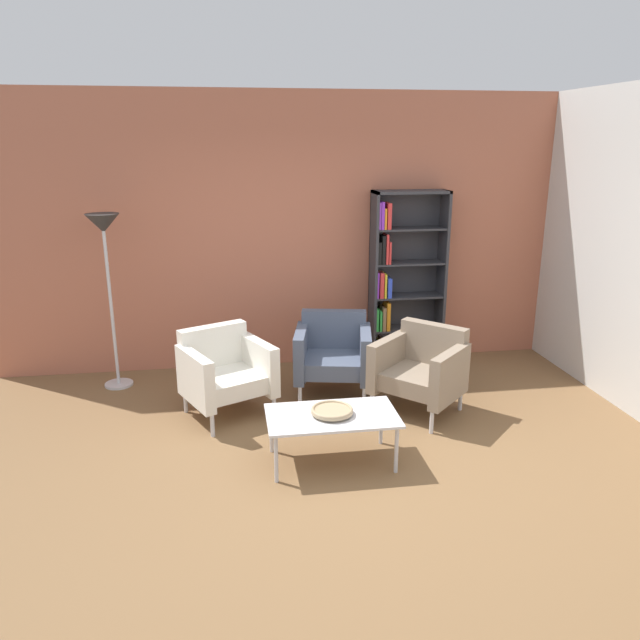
% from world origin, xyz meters
% --- Properties ---
extents(ground_plane, '(8.32, 8.32, 0.00)m').
position_xyz_m(ground_plane, '(0.00, 0.00, 0.00)').
color(ground_plane, brown).
extents(brick_back_panel, '(6.40, 0.12, 2.90)m').
position_xyz_m(brick_back_panel, '(0.00, 2.46, 1.45)').
color(brick_back_panel, '#B2664C').
rests_on(brick_back_panel, ground_plane).
extents(bookshelf_tall, '(0.80, 0.30, 1.90)m').
position_xyz_m(bookshelf_tall, '(1.09, 2.25, 0.94)').
color(bookshelf_tall, '#333338').
rests_on(bookshelf_tall, ground_plane).
extents(coffee_table_low, '(1.00, 0.56, 0.40)m').
position_xyz_m(coffee_table_low, '(-0.02, 0.15, 0.37)').
color(coffee_table_low, silver).
rests_on(coffee_table_low, ground_plane).
extents(decorative_bowl, '(0.32, 0.32, 0.05)m').
position_xyz_m(decorative_bowl, '(-0.02, 0.15, 0.43)').
color(decorative_bowl, tan).
rests_on(decorative_bowl, coffee_table_low).
extents(armchair_near_window, '(0.83, 0.78, 0.78)m').
position_xyz_m(armchair_near_window, '(0.22, 1.49, 0.41)').
color(armchair_near_window, '#4C566B').
rests_on(armchair_near_window, ground_plane).
extents(armchair_corner_red, '(0.92, 0.89, 0.78)m').
position_xyz_m(armchair_corner_red, '(-0.83, 1.17, 0.41)').
color(armchair_corner_red, white).
rests_on(armchair_corner_red, ground_plane).
extents(armchair_by_bookshelf, '(0.95, 0.95, 0.78)m').
position_xyz_m(armchair_by_bookshelf, '(0.94, 0.96, 0.41)').
color(armchair_by_bookshelf, gray).
rests_on(armchair_by_bookshelf, ground_plane).
extents(floor_lamp_torchiere, '(0.32, 0.32, 1.74)m').
position_xyz_m(floor_lamp_torchiere, '(-1.91, 2.00, 1.45)').
color(floor_lamp_torchiere, silver).
rests_on(floor_lamp_torchiere, ground_plane).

